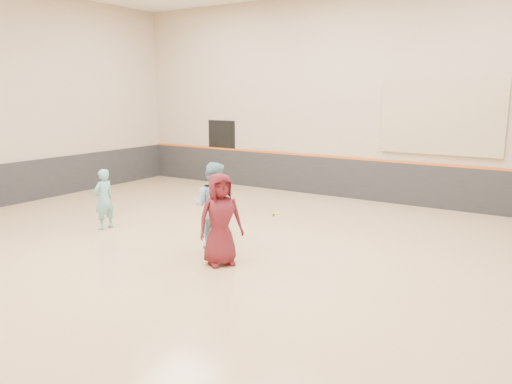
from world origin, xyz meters
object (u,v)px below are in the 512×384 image
Objects in this scene: instructor at (214,206)px; young_man at (220,219)px; girl at (104,199)px; spare_racket at (275,212)px.

instructor is 0.98m from young_man.
instructor is (3.09, 0.16, 0.19)m from girl.
young_man is at bearing 85.16° from girl.
girl reaches higher than spare_racket.
young_man is (0.69, -0.70, -0.03)m from instructor.
girl is 3.81m from young_man.
instructor is 1.04× the size of young_man.
instructor is at bearing 78.88° from young_man.
young_man is (3.77, -0.53, 0.15)m from girl.
girl is 2.33× the size of spare_racket.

